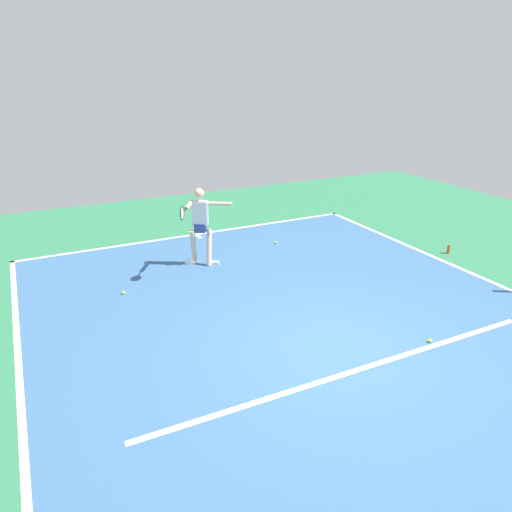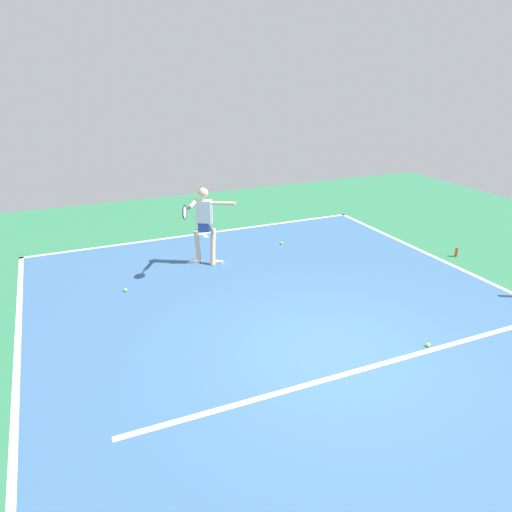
# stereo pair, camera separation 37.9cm
# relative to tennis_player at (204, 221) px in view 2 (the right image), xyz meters

# --- Properties ---
(ground_plane) EXTENTS (21.65, 21.65, 0.00)m
(ground_plane) POSITION_rel_tennis_player_xyz_m (-0.61, 4.32, -1.02)
(ground_plane) COLOR #2D754C
(court_surface) EXTENTS (9.06, 12.93, 0.00)m
(court_surface) POSITION_rel_tennis_player_xyz_m (-0.61, 4.32, -1.02)
(court_surface) COLOR #38608E
(court_surface) RESTS_ON ground_plane
(court_line_baseline_near) EXTENTS (9.06, 0.10, 0.01)m
(court_line_baseline_near) POSITION_rel_tennis_player_xyz_m (-0.61, -2.09, -1.01)
(court_line_baseline_near) COLOR white
(court_line_baseline_near) RESTS_ON ground_plane
(court_line_sideline_right) EXTENTS (0.10, 12.93, 0.01)m
(court_line_sideline_right) POSITION_rel_tennis_player_xyz_m (3.87, 4.32, -1.01)
(court_line_sideline_right) COLOR white
(court_line_sideline_right) RESTS_ON ground_plane
(court_line_service) EXTENTS (6.79, 0.10, 0.01)m
(court_line_service) POSITION_rel_tennis_player_xyz_m (-0.61, 4.91, -1.01)
(court_line_service) COLOR white
(court_line_service) RESTS_ON ground_plane
(court_line_centre_mark) EXTENTS (0.10, 0.30, 0.01)m
(court_line_centre_mark) POSITION_rel_tennis_player_xyz_m (-0.61, -1.89, -1.01)
(court_line_centre_mark) COLOR white
(court_line_centre_mark) RESTS_ON ground_plane
(tennis_player) EXTENTS (1.33, 1.05, 1.77)m
(tennis_player) POSITION_rel_tennis_player_xyz_m (0.00, 0.00, 0.00)
(tennis_player) COLOR beige
(tennis_player) RESTS_ON ground_plane
(tennis_ball_by_sideline) EXTENTS (0.07, 0.07, 0.07)m
(tennis_ball_by_sideline) POSITION_rel_tennis_player_xyz_m (-2.17, -0.47, -0.98)
(tennis_ball_by_sideline) COLOR #CCE033
(tennis_ball_by_sideline) RESTS_ON ground_plane
(tennis_ball_far_corner) EXTENTS (0.07, 0.07, 0.07)m
(tennis_ball_far_corner) POSITION_rel_tennis_player_xyz_m (1.93, 0.77, -0.98)
(tennis_ball_far_corner) COLOR #C6E53D
(tennis_ball_far_corner) RESTS_ON ground_plane
(tennis_ball_by_baseline) EXTENTS (0.07, 0.07, 0.07)m
(tennis_ball_by_baseline) POSITION_rel_tennis_player_xyz_m (-2.15, 4.81, -0.98)
(tennis_ball_by_baseline) COLOR #C6E53D
(tennis_ball_by_baseline) RESTS_ON ground_plane
(water_bottle) EXTENTS (0.07, 0.07, 0.22)m
(water_bottle) POSITION_rel_tennis_player_xyz_m (-5.58, 1.96, -0.91)
(water_bottle) COLOR #D84C1E
(water_bottle) RESTS_ON ground_plane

